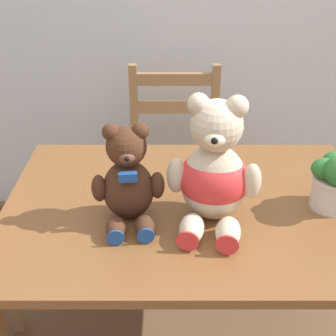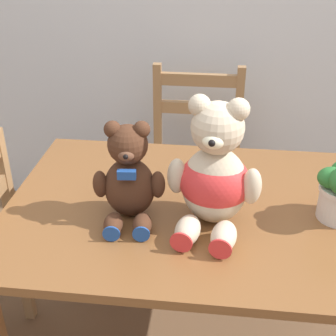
# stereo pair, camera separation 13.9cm
# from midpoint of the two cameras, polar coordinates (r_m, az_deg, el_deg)

# --- Properties ---
(dining_table) EXTENTS (1.21, 0.87, 0.74)m
(dining_table) POSITION_cam_midpoint_polar(r_m,az_deg,el_deg) (1.60, 0.05, -7.57)
(dining_table) COLOR brown
(dining_table) RESTS_ON ground_plane
(wooden_chair_behind) EXTENTS (0.45, 0.39, 0.93)m
(wooden_chair_behind) POSITION_cam_midpoint_polar(r_m,az_deg,el_deg) (2.38, -0.80, 0.62)
(wooden_chair_behind) COLOR #997047
(wooden_chair_behind) RESTS_ON ground_plane
(teddy_bear_left) EXTENTS (0.22, 0.23, 0.32)m
(teddy_bear_left) POSITION_cam_midpoint_polar(r_m,az_deg,el_deg) (1.41, -7.64, -1.58)
(teddy_bear_left) COLOR #472819
(teddy_bear_left) RESTS_ON dining_table
(teddy_bear_right) EXTENTS (0.29, 0.31, 0.41)m
(teddy_bear_right) POSITION_cam_midpoint_polar(r_m,az_deg,el_deg) (1.39, 2.87, -0.69)
(teddy_bear_right) COLOR beige
(teddy_bear_right) RESTS_ON dining_table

